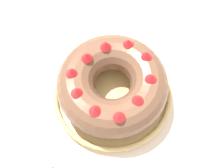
{
  "coord_description": "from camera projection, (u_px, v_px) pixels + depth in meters",
  "views": [
    {
      "loc": [
        -0.24,
        -0.14,
        1.43
      ],
      "look_at": [
        0.03,
        0.0,
        0.81
      ],
      "focal_mm": 50.0,
      "sensor_mm": 36.0,
      "label": 1
    }
  ],
  "objects": [
    {
      "name": "ground_plane",
      "position": [
        109.0,
        166.0,
        1.41
      ],
      "size": [
        8.0,
        8.0,
        0.0
      ],
      "primitive_type": "plane",
      "color": "brown"
    },
    {
      "name": "dining_table",
      "position": [
        108.0,
        116.0,
        0.81
      ],
      "size": [
        1.58,
        1.11,
        0.74
      ],
      "color": "beige",
      "rests_on": "ground_plane"
    },
    {
      "name": "serving_dish",
      "position": [
        112.0,
        94.0,
        0.74
      ],
      "size": [
        0.28,
        0.28,
        0.02
      ],
      "color": "tan",
      "rests_on": "dining_table"
    },
    {
      "name": "bundt_cake",
      "position": [
        112.0,
        84.0,
        0.69
      ],
      "size": [
        0.25,
        0.25,
        0.1
      ],
      "color": "brown",
      "rests_on": "serving_dish"
    }
  ]
}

